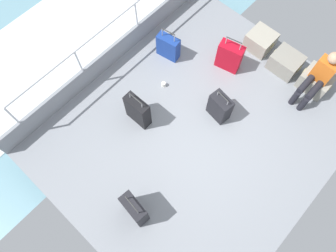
{
  "coord_description": "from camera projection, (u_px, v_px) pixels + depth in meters",
  "views": [
    {
      "loc": [
        1.09,
        -1.98,
        5.34
      ],
      "look_at": [
        -0.38,
        -0.39,
        0.25
      ],
      "focal_mm": 34.51,
      "sensor_mm": 36.0,
      "label": 1
    }
  ],
  "objects": [
    {
      "name": "ground_plane",
      "position": [
        198.0,
        131.0,
        5.8
      ],
      "size": [
        4.4,
        5.2,
        0.06
      ],
      "primitive_type": "cube",
      "color": "gray"
    },
    {
      "name": "gunwale_port",
      "position": [
        113.0,
        54.0,
        6.14
      ],
      "size": [
        0.06,
        5.2,
        0.45
      ],
      "primitive_type": "cube",
      "color": "gray",
      "rests_on": "ground_plane"
    },
    {
      "name": "railing_port",
      "position": [
        108.0,
        35.0,
        5.63
      ],
      "size": [
        0.04,
        4.2,
        1.02
      ],
      "color": "silver",
      "rests_on": "ground_plane"
    },
    {
      "name": "sea_wake",
      "position": [
        72.0,
        33.0,
        7.04
      ],
      "size": [
        12.0,
        12.0,
        0.01
      ],
      "color": "#6B99A8",
      "rests_on": "ground_plane"
    },
    {
      "name": "cargo_crate_0",
      "position": [
        260.0,
        41.0,
        6.32
      ],
      "size": [
        0.53,
        0.48,
        0.36
      ],
      "color": "#9E9989",
      "rests_on": "ground_plane"
    },
    {
      "name": "cargo_crate_1",
      "position": [
        286.0,
        62.0,
        6.12
      ],
      "size": [
        0.58,
        0.46,
        0.37
      ],
      "color": "gray",
      "rests_on": "ground_plane"
    },
    {
      "name": "cargo_crate_2",
      "position": [
        315.0,
        81.0,
        5.95
      ],
      "size": [
        0.56,
        0.45,
        0.37
      ],
      "color": "gray",
      "rests_on": "ground_plane"
    },
    {
      "name": "passenger_seated",
      "position": [
        319.0,
        77.0,
        5.56
      ],
      "size": [
        0.34,
        0.66,
        1.07
      ],
      "color": "orange",
      "rests_on": "ground_plane"
    },
    {
      "name": "suitcase_0",
      "position": [
        135.0,
        209.0,
        4.91
      ],
      "size": [
        0.46,
        0.26,
        0.79
      ],
      "color": "black",
      "rests_on": "ground_plane"
    },
    {
      "name": "suitcase_1",
      "position": [
        138.0,
        111.0,
        5.56
      ],
      "size": [
        0.46,
        0.2,
        0.79
      ],
      "color": "black",
      "rests_on": "ground_plane"
    },
    {
      "name": "suitcase_2",
      "position": [
        220.0,
        107.0,
        5.64
      ],
      "size": [
        0.42,
        0.29,
        0.68
      ],
      "color": "black",
      "rests_on": "ground_plane"
    },
    {
      "name": "suitcase_3",
      "position": [
        229.0,
        56.0,
        6.02
      ],
      "size": [
        0.5,
        0.32,
        0.79
      ],
      "color": "#B70C1E",
      "rests_on": "ground_plane"
    },
    {
      "name": "suitcase_4",
      "position": [
        168.0,
        47.0,
        6.17
      ],
      "size": [
        0.46,
        0.27,
        0.7
      ],
      "color": "navy",
      "rests_on": "ground_plane"
    },
    {
      "name": "paper_cup",
      "position": [
        163.0,
        84.0,
        6.08
      ],
      "size": [
        0.08,
        0.08,
        0.1
      ],
      "primitive_type": "cylinder",
      "color": "white",
      "rests_on": "ground_plane"
    }
  ]
}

